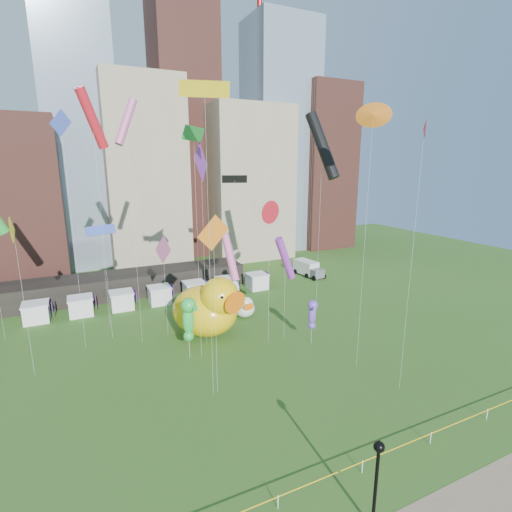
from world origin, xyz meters
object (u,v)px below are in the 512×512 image
seahorse_green (188,316)px  box_truck (308,268)px  seahorse_purple (313,312)px  small_duck (244,307)px  lamppost (377,475)px  big_duck (208,308)px

seahorse_green → box_truck: bearing=17.1°
seahorse_purple → small_duck: bearing=128.6°
seahorse_purple → lamppost: 21.66m
big_duck → lamppost: bearing=-113.3°
seahorse_green → lamppost: (3.55, -22.18, -1.14)m
small_duck → seahorse_purple: bearing=-65.9°
lamppost → box_truck: size_ratio=0.87×
seahorse_purple → box_truck: bearing=76.9°
box_truck → lamppost: bearing=-125.9°
lamppost → big_duck: bearing=90.3°
small_duck → lamppost: size_ratio=0.70×
seahorse_purple → box_truck: (13.94, 22.26, -2.28)m
big_duck → seahorse_green: big_duck is taller
box_truck → big_duck: bearing=-153.5°
small_duck → seahorse_purple: (3.55, -9.90, 2.28)m
seahorse_purple → lamppost: (-9.17, -19.62, -0.26)m
box_truck → small_duck: bearing=-151.8°
small_duck → lamppost: lamppost is taller
lamppost → seahorse_green: bearing=99.1°
seahorse_green → lamppost: 22.49m
seahorse_green → box_truck: size_ratio=1.01×
big_duck → seahorse_green: bearing=-152.1°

